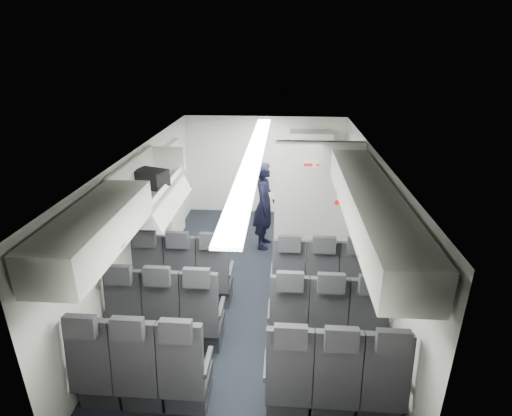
# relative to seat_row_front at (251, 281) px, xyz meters

# --- Properties ---
(cabin_shell) EXTENTS (3.41, 6.01, 2.16)m
(cabin_shell) POSITION_rel_seat_row_front_xyz_m (0.00, 0.53, 0.72)
(cabin_shell) COLOR black
(cabin_shell) RESTS_ON ground
(seat_row_front) EXTENTS (3.33, 0.56, 1.24)m
(seat_row_front) POSITION_rel_seat_row_front_xyz_m (0.00, 0.00, 0.00)
(seat_row_front) COLOR black
(seat_row_front) RESTS_ON cabin_shell
(seat_row_mid) EXTENTS (3.33, 0.56, 1.24)m
(seat_row_mid) POSITION_rel_seat_row_front_xyz_m (0.00, -0.90, 0.00)
(seat_row_mid) COLOR black
(seat_row_mid) RESTS_ON cabin_shell
(seat_row_rear) EXTENTS (3.33, 0.56, 1.24)m
(seat_row_rear) POSITION_rel_seat_row_front_xyz_m (0.00, -1.80, 0.00)
(seat_row_rear) COLOR black
(seat_row_rear) RESTS_ON cabin_shell
(overhead_bin_left_rear) EXTENTS (0.53, 1.80, 0.40)m
(overhead_bin_left_rear) POSITION_rel_seat_row_front_xyz_m (-1.40, -1.47, 1.46)
(overhead_bin_left_rear) COLOR white
(overhead_bin_left_rear) RESTS_ON cabin_shell
(overhead_bin_left_front_open) EXTENTS (0.64, 1.70, 0.72)m
(overhead_bin_left_front_open) POSITION_rel_seat_row_front_xyz_m (-1.44, 0.28, 1.33)
(overhead_bin_left_front_open) COLOR #9E9E93
(overhead_bin_left_front_open) RESTS_ON cabin_shell
(overhead_bin_right_rear) EXTENTS (0.53, 1.80, 0.40)m
(overhead_bin_right_rear) POSITION_rel_seat_row_front_xyz_m (1.40, -1.47, 1.46)
(overhead_bin_right_rear) COLOR white
(overhead_bin_right_rear) RESTS_ON cabin_shell
(overhead_bin_right_front) EXTENTS (0.53, 1.70, 0.40)m
(overhead_bin_right_front) POSITION_rel_seat_row_front_xyz_m (1.40, 0.28, 1.46)
(overhead_bin_right_front) COLOR white
(overhead_bin_right_front) RESTS_ON cabin_shell
(bulkhead_partition) EXTENTS (1.40, 0.15, 2.13)m
(bulkhead_partition) POSITION_rel_seat_row_front_xyz_m (0.98, 1.33, 0.67)
(bulkhead_partition) COLOR silver
(bulkhead_partition) RESTS_ON cabin_shell
(galley_unit) EXTENTS (0.85, 0.52, 1.90)m
(galley_unit) POSITION_rel_seat_row_front_xyz_m (0.95, 3.25, 0.55)
(galley_unit) COLOR #939399
(galley_unit) RESTS_ON cabin_shell
(boarding_door) EXTENTS (0.12, 1.27, 1.86)m
(boarding_door) POSITION_rel_seat_row_front_xyz_m (-1.64, 2.09, 0.55)
(boarding_door) COLOR silver
(boarding_door) RESTS_ON cabin_shell
(flight_attendant) EXTENTS (0.45, 0.63, 1.63)m
(flight_attendant) POSITION_rel_seat_row_front_xyz_m (0.08, 1.88, 0.41)
(flight_attendant) COLOR black
(flight_attendant) RESTS_ON ground
(carry_on_bag) EXTENTS (0.51, 0.43, 0.26)m
(carry_on_bag) POSITION_rel_seat_row_front_xyz_m (-1.43, 0.34, 1.39)
(carry_on_bag) COLOR black
(carry_on_bag) RESTS_ON overhead_bin_left_front_open
(papers) EXTENTS (0.20, 0.05, 0.14)m
(papers) POSITION_rel_seat_row_front_xyz_m (0.27, 1.83, 0.64)
(papers) COLOR white
(papers) RESTS_ON flight_attendant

